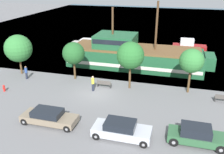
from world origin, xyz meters
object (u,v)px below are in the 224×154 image
object	(u,v)px
bench_promenade_west	(223,98)
pedestrian_walking_near	(93,83)
moored_boat_dockside	(189,45)
parked_car_curb_rear	(196,135)
pirate_ship	(133,55)
pedestrian_walking_far	(26,72)
parked_car_curb_front	(121,130)
fire_hydrant	(4,88)
moored_boat_outer	(93,45)
parked_car_curb_mid	(49,117)
bench_promenade_east	(104,84)

from	to	relation	value
bench_promenade_west	pedestrian_walking_near	bearing A→B (deg)	-175.91
moored_boat_dockside	parked_car_curb_rear	size ratio (longest dim) A/B	1.31
pirate_ship	pedestrian_walking_near	size ratio (longest dim) A/B	11.22
parked_car_curb_rear	bench_promenade_west	size ratio (longest dim) A/B	2.86
pirate_ship	pedestrian_walking_far	world-z (taller)	pirate_ship
pedestrian_walking_near	parked_car_curb_front	bearing A→B (deg)	-56.15
moored_boat_dockside	bench_promenade_west	size ratio (longest dim) A/B	3.75
fire_hydrant	pirate_ship	bearing A→B (deg)	45.09
parked_car_curb_front	pedestrian_walking_near	world-z (taller)	pedestrian_walking_near
pirate_ship	moored_boat_dockside	distance (m)	13.50
pirate_ship	moored_boat_dockside	size ratio (longest dim) A/B	3.49
moored_boat_dockside	fire_hydrant	distance (m)	30.57
pirate_ship	fire_hydrant	distance (m)	17.26
moored_boat_outer	parked_car_curb_front	world-z (taller)	moored_boat_outer
parked_car_curb_rear	pedestrian_walking_far	size ratio (longest dim) A/B	2.57
parked_car_curb_rear	pedestrian_walking_near	size ratio (longest dim) A/B	2.45
pirate_ship	parked_car_curb_mid	xyz separation A→B (m)	(-4.12, -16.69, -0.97)
parked_car_curb_front	parked_car_curb_mid	distance (m)	6.53
moored_boat_outer	pedestrian_walking_near	size ratio (longest dim) A/B	4.53
pirate_ship	moored_boat_outer	size ratio (longest dim) A/B	2.48
parked_car_curb_rear	pedestrian_walking_near	distance (m)	12.72
fire_hydrant	bench_promenade_east	size ratio (longest dim) A/B	0.46
moored_boat_dockside	parked_car_curb_front	size ratio (longest dim) A/B	1.22
fire_hydrant	bench_promenade_west	distance (m)	23.36
parked_car_curb_rear	bench_promenade_east	size ratio (longest dim) A/B	2.61
moored_boat_dockside	parked_car_curb_mid	world-z (taller)	moored_boat_dockside
parked_car_curb_mid	parked_car_curb_rear	size ratio (longest dim) A/B	1.13
moored_boat_dockside	bench_promenade_east	distance (m)	21.46
pirate_ship	pedestrian_walking_near	distance (m)	9.82
moored_boat_outer	pedestrian_walking_far	xyz separation A→B (m)	(-3.30, -15.17, 0.20)
moored_boat_dockside	moored_boat_outer	world-z (taller)	moored_boat_dockside
moored_boat_outer	parked_car_curb_rear	xyz separation A→B (m)	(16.58, -23.05, 0.08)
parked_car_curb_mid	bench_promenade_east	distance (m)	8.81
moored_boat_dockside	parked_car_curb_rear	bearing A→B (deg)	-89.19
parked_car_curb_front	parked_car_curb_rear	distance (m)	5.73
pedestrian_walking_near	moored_boat_outer	bearing A→B (deg)	109.74
bench_promenade_east	parked_car_curb_front	bearing A→B (deg)	-64.61
pirate_ship	fire_hydrant	bearing A→B (deg)	-134.91
parked_car_curb_front	bench_promenade_west	world-z (taller)	parked_car_curb_front
parked_car_curb_rear	moored_boat_dockside	bearing A→B (deg)	90.81
fire_hydrant	bench_promenade_east	distance (m)	11.13
parked_car_curb_mid	bench_promenade_west	size ratio (longest dim) A/B	3.23
moored_boat_dockside	bench_promenade_west	xyz separation A→B (m)	(3.22, -19.51, -0.24)
moored_boat_outer	parked_car_curb_mid	size ratio (longest dim) A/B	1.64
bench_promenade_east	pedestrian_walking_near	bearing A→B (deg)	-126.70
parked_car_curb_front	parked_car_curb_rear	world-z (taller)	parked_car_curb_rear
pirate_ship	pedestrian_walking_far	size ratio (longest dim) A/B	11.78
pedestrian_walking_near	bench_promenade_east	bearing A→B (deg)	53.30
fire_hydrant	pedestrian_walking_far	world-z (taller)	pedestrian_walking_far
pirate_ship	parked_car_curb_front	xyz separation A→B (m)	(2.40, -16.98, -0.91)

